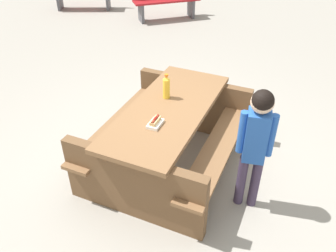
{
  "coord_description": "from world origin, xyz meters",
  "views": [
    {
      "loc": [
        2.26,
        1.94,
        2.62
      ],
      "look_at": [
        0.0,
        0.0,
        0.52
      ],
      "focal_mm": 37.19,
      "sensor_mm": 36.0,
      "label": 1
    }
  ],
  "objects": [
    {
      "name": "ground_plane",
      "position": [
        0.0,
        0.0,
        0.0
      ],
      "size": [
        30.0,
        30.0,
        0.0
      ],
      "primitive_type": "plane",
      "color": "gray",
      "rests_on": "ground"
    },
    {
      "name": "picnic_table",
      "position": [
        0.0,
        0.0,
        0.44
      ],
      "size": [
        2.13,
        1.86,
        0.75
      ],
      "color": "brown",
      "rests_on": "ground"
    },
    {
      "name": "soda_bottle",
      "position": [
        -0.14,
        -0.15,
        0.88
      ],
      "size": [
        0.07,
        0.07,
        0.27
      ],
      "color": "yellow",
      "rests_on": "picnic_table"
    },
    {
      "name": "hotdog_tray",
      "position": [
        0.31,
        0.11,
        0.78
      ],
      "size": [
        0.21,
        0.16,
        0.08
      ],
      "color": "white",
      "rests_on": "picnic_table"
    },
    {
      "name": "child_in_coat",
      "position": [
        -0.06,
        0.95,
        0.82
      ],
      "size": [
        0.25,
        0.29,
        1.28
      ],
      "color": "#3F334C",
      "rests_on": "ground"
    }
  ]
}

